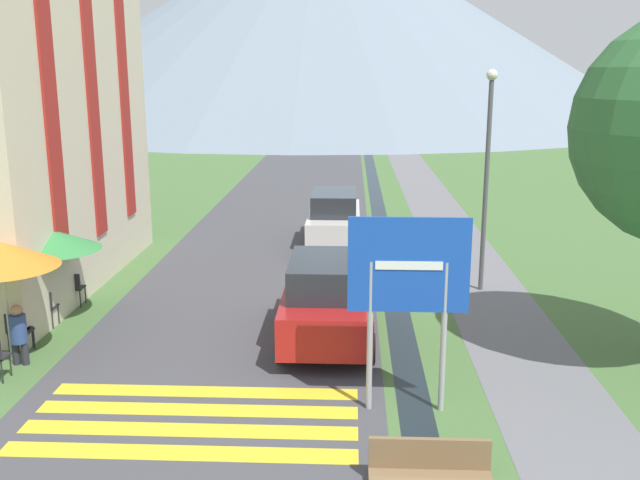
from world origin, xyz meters
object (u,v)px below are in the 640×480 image
Objects in this scene: parked_car_near at (328,299)px; person_seated_near at (18,332)px; cafe_chair_far_right at (74,286)px; cafe_umbrella_front_orange at (1,255)px; parked_car_far at (334,218)px; cafe_chair_near_right at (19,330)px; person_seated_far at (22,309)px; cafe_chair_near_left at (18,328)px; streetlamp at (487,164)px; cafe_chair_middle at (46,306)px; cafe_umbrella_middle_green at (52,240)px; road_sign at (408,283)px.

parked_car_near is 3.37× the size of person_seated_near.
cafe_umbrella_front_orange is (0.05, -3.42, 1.68)m from cafe_chair_far_right.
cafe_umbrella_front_orange reaches higher than cafe_chair_far_right.
cafe_chair_near_right is (-6.14, -9.47, -0.40)m from parked_car_far.
parked_car_far is 11.61m from person_seated_near.
parked_car_near reaches higher than person_seated_far.
cafe_chair_near_left is 1.00× the size of cafe_chair_near_right.
parked_car_far reaches higher than cafe_chair_far_right.
parked_car_far is 0.79× the size of streetlamp.
cafe_chair_near_left is 1.44m from cafe_chair_middle.
cafe_umbrella_middle_green is 1.67× the size of person_seated_far.
cafe_chair_far_right and cafe_chair_middle have the same top height.
cafe_chair_near_left is (-6.29, -1.00, -0.40)m from parked_car_near.
person_seated_far is at bearing 116.14° from cafe_chair_near_right.
parked_car_far is 5.24× the size of cafe_chair_near_right.
cafe_chair_middle is 11.10m from streetlamp.
person_seated_far reaches higher than cafe_chair_near_right.
person_seated_near is (0.26, -2.50, -1.23)m from cafe_umbrella_middle_green.
cafe_umbrella_middle_green reaches higher than person_seated_near.
cafe_umbrella_front_orange is 1.14× the size of cafe_umbrella_middle_green.
cafe_umbrella_front_orange is at bearing 155.88° from person_seated_near.
streetlamp reaches higher than cafe_chair_middle.
road_sign reaches higher than person_seated_far.
person_seated_near is at bearing -120.53° from parked_car_far.
person_seated_near is at bearing -24.12° from cafe_umbrella_front_orange.
road_sign is 1.56× the size of cafe_umbrella_middle_green.
cafe_chair_middle is 0.15× the size of streetlamp.
person_seated_near is at bearing -84.04° from cafe_umbrella_middle_green.
cafe_chair_near_right is (-6.21, -1.09, -0.40)m from parked_car_near.
cafe_umbrella_front_orange is 2.41m from cafe_umbrella_middle_green.
cafe_chair_near_right is 0.66× the size of person_seated_far.
cafe_chair_far_right and cafe_chair_near_left have the same top height.
person_seated_far reaches higher than cafe_chair_far_right.
streetlamp is at bearing 9.30° from cafe_chair_near_left.
cafe_umbrella_middle_green is at bearing -129.39° from parked_car_far.
parked_car_near and parked_car_far have the same top height.
road_sign is 7.80m from cafe_umbrella_front_orange.
person_seated_near is 1.37m from person_seated_far.
person_seated_far is (-0.52, 1.27, 0.03)m from person_seated_near.
streetlamp is (10.15, 1.83, 2.80)m from cafe_chair_far_right.
cafe_umbrella_middle_green is at bearing 171.90° from parked_car_near.
road_sign is at bearing -82.66° from parked_car_far.
road_sign reaches higher than cafe_chair_middle.
road_sign is at bearing -66.11° from parked_car_near.
cafe_chair_near_right is at bearing 92.27° from cafe_umbrella_front_orange.
cafe_chair_middle is at bearing 99.82° from person_seated_near.
cafe_chair_far_right and cafe_chair_near_right have the same top height.
parked_car_near is 1.93× the size of cafe_umbrella_middle_green.
parked_car_far is 10.83m from person_seated_far.
person_seated_near is at bearing 167.88° from road_sign.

